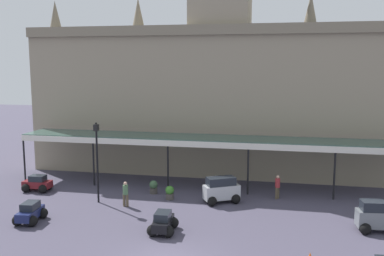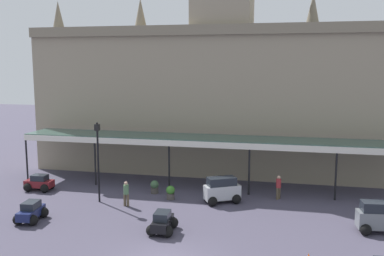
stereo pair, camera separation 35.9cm
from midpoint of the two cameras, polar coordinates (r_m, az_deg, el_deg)
station_building at (r=37.06m, az=4.30°, el=4.90°), size 32.23×6.13×20.18m
entrance_canopy at (r=32.25m, az=2.91°, el=-1.55°), size 29.68×3.26×3.82m
car_black_sedan at (r=24.55m, az=-3.50°, el=-12.50°), size 1.58×2.09×1.19m
car_grey_van at (r=26.50m, az=23.95°, el=-10.93°), size 2.49×1.77×1.77m
car_navy_sedan at (r=27.75m, az=-20.20°, el=-10.51°), size 1.64×2.12×1.19m
car_maroon_sedan at (r=33.98m, az=-19.29°, el=-6.99°), size 2.08×1.56×1.19m
car_silver_van at (r=29.34m, az=4.35°, el=-8.34°), size 2.59×2.30×1.77m
pedestrian_beside_cars at (r=30.61m, az=11.73°, el=-7.58°), size 0.34×0.35×1.67m
pedestrian_near_entrance at (r=28.86m, az=-8.37°, el=-8.49°), size 0.39×0.34×1.67m
victorian_lamppost at (r=29.45m, az=-12.02°, el=-3.31°), size 0.30×0.30×5.47m
planter_forecourt_centre at (r=30.09m, az=-2.52°, el=-8.53°), size 0.60×0.60×0.96m
planter_near_kerb at (r=31.49m, az=-4.66°, el=-7.77°), size 0.60×0.60×0.96m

